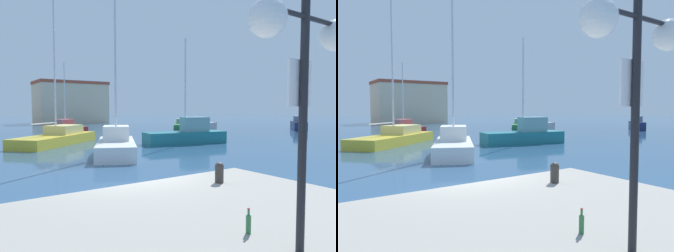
# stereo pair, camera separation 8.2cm
# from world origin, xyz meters

# --- Properties ---
(water) EXTENTS (160.00, 160.00, 0.00)m
(water) POSITION_xyz_m (15.00, 20.00, 0.00)
(water) COLOR #2D5175
(water) RESTS_ON ground
(lamppost) EXTENTS (1.80, 0.42, 4.00)m
(lamppost) POSITION_xyz_m (-0.45, -5.29, 3.46)
(lamppost) COLOR black
(lamppost) RESTS_ON pier_quay
(bottle) EXTENTS (0.07, 0.07, 0.36)m
(bottle) POSITION_xyz_m (-0.54, -4.56, 1.04)
(bottle) COLOR #2D6B3D
(bottle) RESTS_ON pier_quay
(mooring_bollard) EXTENTS (0.21, 0.21, 0.49)m
(mooring_bollard) POSITION_xyz_m (1.22, -2.14, 1.16)
(mooring_bollard) COLOR #38332D
(mooring_bollard) RESTS_ON pier_quay
(sailboat_teal_inner_mooring) EXTENTS (6.40, 2.84, 7.74)m
(sailboat_teal_inner_mooring) POSITION_xyz_m (10.43, 10.91, 0.67)
(sailboat_teal_inner_mooring) COLOR #1E707A
(sailboat_teal_inner_mooring) RESTS_ON water
(sailboat_yellow_center_channel) EXTENTS (7.30, 6.97, 10.33)m
(sailboat_yellow_center_channel) POSITION_xyz_m (2.36, 15.96, 0.52)
(sailboat_yellow_center_channel) COLOR gold
(sailboat_yellow_center_channel) RESTS_ON water
(sailboat_red_far_right) EXTENTS (3.50, 6.59, 7.85)m
(sailboat_red_far_right) POSITION_xyz_m (6.81, 29.35, 0.48)
(sailboat_red_far_right) COLOR #B22823
(sailboat_red_far_right) RESTS_ON water
(motorboat_grey_behind_lamppost) EXTENTS (6.64, 4.68, 1.55)m
(motorboat_grey_behind_lamppost) POSITION_xyz_m (18.66, 19.10, 0.61)
(motorboat_grey_behind_lamppost) COLOR gray
(motorboat_grey_behind_lamppost) RESTS_ON water
(sailboat_navy_mid_harbor) EXTENTS (4.69, 4.25, 7.27)m
(sailboat_navy_mid_harbor) POSITION_xyz_m (31.08, 15.15, 0.63)
(sailboat_navy_mid_harbor) COLOR #19234C
(sailboat_navy_mid_harbor) RESTS_ON water
(motorboat_green_distant_east) EXTENTS (6.82, 7.88, 1.20)m
(motorboat_green_distant_east) POSITION_xyz_m (21.51, 25.74, 0.41)
(motorboat_green_distant_east) COLOR #28703D
(motorboat_green_distant_east) RESTS_ON water
(sailboat_white_distant_north) EXTENTS (4.46, 6.42, 10.42)m
(sailboat_white_distant_north) POSITION_xyz_m (3.64, 8.68, 0.62)
(sailboat_white_distant_north) COLOR white
(sailboat_white_distant_north) RESTS_ON water
(harbor_office) EXTENTS (11.65, 7.52, 7.23)m
(harbor_office) POSITION_xyz_m (13.30, 48.05, 3.62)
(harbor_office) COLOR beige
(harbor_office) RESTS_ON ground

